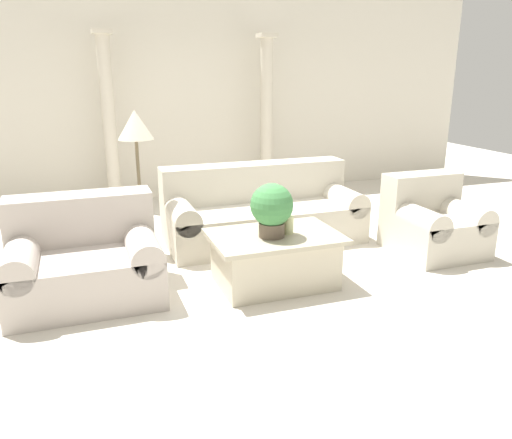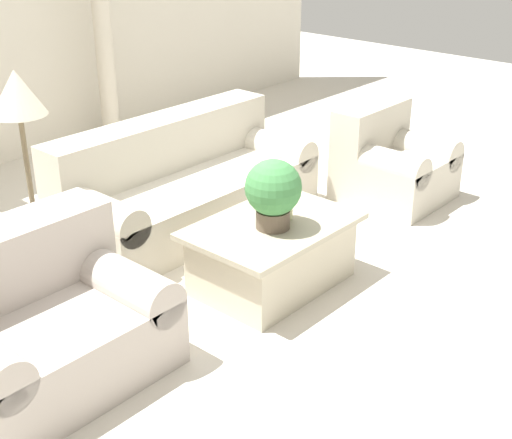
{
  "view_description": "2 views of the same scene",
  "coord_description": "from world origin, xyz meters",
  "px_view_note": "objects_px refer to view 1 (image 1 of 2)",
  "views": [
    {
      "loc": [
        -1.5,
        -4.45,
        1.89
      ],
      "look_at": [
        0.03,
        -0.16,
        0.52
      ],
      "focal_mm": 35.0,
      "sensor_mm": 36.0,
      "label": 1
    },
    {
      "loc": [
        -3.27,
        -3.33,
        2.53
      ],
      "look_at": [
        0.08,
        -0.36,
        0.46
      ],
      "focal_mm": 50.0,
      "sensor_mm": 36.0,
      "label": 2
    }
  ],
  "objects_px": {
    "sofa_long": "(261,211)",
    "potted_plant": "(272,208)",
    "floor_lamp": "(136,134)",
    "armchair": "(432,221)",
    "loveseat": "(84,258)",
    "coffee_table": "(274,259)"
  },
  "relations": [
    {
      "from": "sofa_long",
      "to": "potted_plant",
      "type": "relative_size",
      "value": 4.6
    },
    {
      "from": "floor_lamp",
      "to": "sofa_long",
      "type": "bearing_deg",
      "value": -2.28
    },
    {
      "from": "sofa_long",
      "to": "potted_plant",
      "type": "bearing_deg",
      "value": -106.38
    },
    {
      "from": "sofa_long",
      "to": "armchair",
      "type": "distance_m",
      "value": 1.87
    },
    {
      "from": "loveseat",
      "to": "floor_lamp",
      "type": "xyz_separation_m",
      "value": [
        0.61,
        0.96,
        0.92
      ]
    },
    {
      "from": "floor_lamp",
      "to": "armchair",
      "type": "xyz_separation_m",
      "value": [
        2.94,
        -1.05,
        -0.93
      ]
    },
    {
      "from": "coffee_table",
      "to": "armchair",
      "type": "bearing_deg",
      "value": 7.28
    },
    {
      "from": "loveseat",
      "to": "armchair",
      "type": "relative_size",
      "value": 1.43
    },
    {
      "from": "potted_plant",
      "to": "armchair",
      "type": "relative_size",
      "value": 0.55
    },
    {
      "from": "loveseat",
      "to": "coffee_table",
      "type": "xyz_separation_m",
      "value": [
        1.63,
        -0.33,
        -0.1
      ]
    },
    {
      "from": "loveseat",
      "to": "armchair",
      "type": "bearing_deg",
      "value": -1.36
    },
    {
      "from": "sofa_long",
      "to": "armchair",
      "type": "height_order",
      "value": "sofa_long"
    },
    {
      "from": "floor_lamp",
      "to": "armchair",
      "type": "bearing_deg",
      "value": -19.58
    },
    {
      "from": "loveseat",
      "to": "potted_plant",
      "type": "distance_m",
      "value": 1.67
    },
    {
      "from": "armchair",
      "to": "potted_plant",
      "type": "bearing_deg",
      "value": -171.62
    },
    {
      "from": "potted_plant",
      "to": "armchair",
      "type": "distance_m",
      "value": 2.03
    },
    {
      "from": "sofa_long",
      "to": "armchair",
      "type": "bearing_deg",
      "value": -31.95
    },
    {
      "from": "potted_plant",
      "to": "loveseat",
      "type": "bearing_deg",
      "value": 166.68
    },
    {
      "from": "armchair",
      "to": "floor_lamp",
      "type": "bearing_deg",
      "value": 160.42
    },
    {
      "from": "loveseat",
      "to": "potted_plant",
      "type": "height_order",
      "value": "potted_plant"
    },
    {
      "from": "loveseat",
      "to": "potted_plant",
      "type": "bearing_deg",
      "value": -13.32
    },
    {
      "from": "coffee_table",
      "to": "armchair",
      "type": "height_order",
      "value": "armchair"
    }
  ]
}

